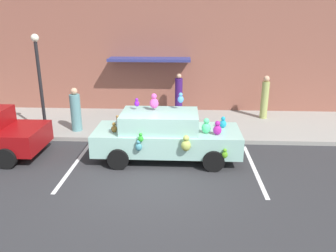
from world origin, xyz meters
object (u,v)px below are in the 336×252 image
(teddy_bear_on_sidewalk, at_px, (120,125))
(pedestrian_walking_past, at_px, (265,98))
(plush_covered_car, at_px, (165,135))
(pedestrian_near_shopfront, at_px, (179,96))
(street_lamp_post, at_px, (39,74))
(pedestrian_by_lamp, at_px, (76,111))

(teddy_bear_on_sidewalk, height_order, pedestrian_walking_past, pedestrian_walking_past)
(plush_covered_car, xyz_separation_m, pedestrian_near_shopfront, (0.33, 4.52, 0.21))
(plush_covered_car, height_order, street_lamp_post, street_lamp_post)
(pedestrian_walking_past, bearing_deg, pedestrian_by_lamp, -165.03)
(teddy_bear_on_sidewalk, height_order, pedestrian_near_shopfront, pedestrian_near_shopfront)
(teddy_bear_on_sidewalk, xyz_separation_m, street_lamp_post, (-2.82, -0.14, 1.93))
(plush_covered_car, relative_size, pedestrian_near_shopfront, 2.47)
(pedestrian_near_shopfront, height_order, pedestrian_by_lamp, pedestrian_near_shopfront)
(teddy_bear_on_sidewalk, bearing_deg, plush_covered_car, -47.25)
(plush_covered_car, bearing_deg, pedestrian_walking_past, 46.27)
(pedestrian_walking_past, bearing_deg, street_lamp_post, -164.94)
(plush_covered_car, bearing_deg, street_lamp_post, 158.30)
(street_lamp_post, bearing_deg, plush_covered_car, -21.70)
(pedestrian_near_shopfront, relative_size, pedestrian_walking_past, 1.00)
(teddy_bear_on_sidewalk, bearing_deg, pedestrian_walking_past, 20.57)
(pedestrian_by_lamp, bearing_deg, pedestrian_walking_past, 14.97)
(teddy_bear_on_sidewalk, distance_m, street_lamp_post, 3.42)
(plush_covered_car, height_order, pedestrian_walking_past, plush_covered_car)
(plush_covered_car, distance_m, pedestrian_walking_past, 5.80)
(street_lamp_post, bearing_deg, pedestrian_walking_past, 15.06)
(plush_covered_car, height_order, pedestrian_by_lamp, plush_covered_car)
(teddy_bear_on_sidewalk, xyz_separation_m, pedestrian_near_shopfront, (2.17, 2.53, 0.55))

